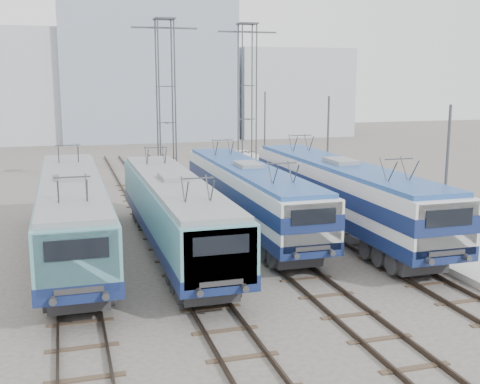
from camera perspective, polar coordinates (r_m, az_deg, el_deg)
name	(u,v)px	position (r m, az deg, el deg)	size (l,w,h in m)	color
ground	(270,302)	(22.44, 2.88, -10.38)	(160.00, 160.00, 0.00)	#514C47
platform	(400,227)	(33.57, 14.91, -3.27)	(4.00, 70.00, 0.30)	#9E9E99
locomotive_far_left	(72,210)	(28.04, -15.62, -1.68)	(2.84, 17.96, 3.38)	#121E49
locomotive_center_left	(174,209)	(27.69, -6.23, -1.65)	(2.74, 17.31, 3.26)	#121E49
locomotive_center_right	(249,192)	(31.54, 0.87, 0.04)	(2.73, 17.28, 3.25)	#121E49
locomotive_far_right	(342,190)	(31.57, 9.63, 0.15)	(2.92, 18.44, 3.47)	#121E49
catenary_tower_west	(166,99)	(42.33, -7.03, 8.75)	(4.50, 1.20, 12.00)	#3F4247
catenary_tower_east	(247,97)	(45.78, 0.69, 8.98)	(4.50, 1.20, 12.00)	#3F4247
mast_front	(445,187)	(27.13, 18.90, 0.44)	(0.12, 0.12, 7.00)	#3F4247
mast_mid	(327,154)	(37.44, 8.29, 3.63)	(0.12, 0.12, 7.00)	#3F4247
mast_rear	(265,136)	(48.53, 2.36, 5.36)	(0.12, 0.12, 7.00)	#3F4247
building_west	(2,86)	(82.03, -21.66, 9.29)	(18.00, 12.00, 14.00)	#A0A7B2
building_center	(145,71)	(82.46, -8.98, 11.31)	(22.00, 14.00, 18.00)	#8390A2
building_east	(286,92)	(87.43, 4.36, 9.41)	(16.00, 12.00, 12.00)	#A0A7B2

